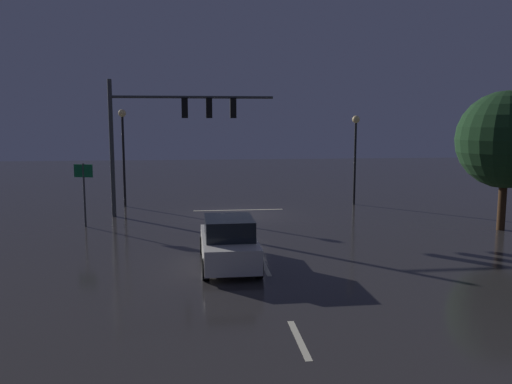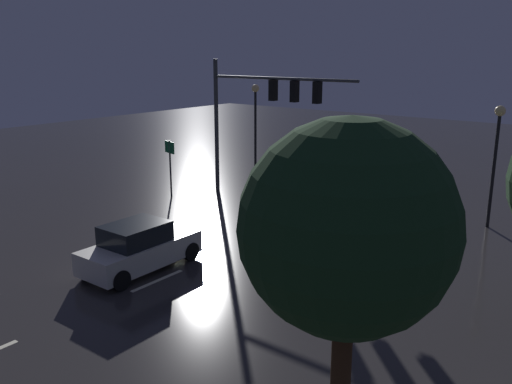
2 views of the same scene
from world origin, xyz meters
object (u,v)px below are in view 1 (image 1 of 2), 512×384
object	(u,v)px
street_lamp_left_kerb	(355,143)
street_lamp_right_kerb	(123,140)
route_sign	(84,181)
traffic_signal_assembly	(170,121)
car_approaching	(229,243)
tree_left_near	(506,140)

from	to	relation	value
street_lamp_left_kerb	street_lamp_right_kerb	size ratio (longest dim) A/B	0.94
route_sign	traffic_signal_assembly	bearing A→B (deg)	-146.37
car_approaching	street_lamp_left_kerb	size ratio (longest dim) A/B	0.84
street_lamp_right_kerb	route_sign	distance (m)	6.12
tree_left_near	street_lamp_left_kerb	bearing A→B (deg)	-60.23
street_lamp_left_kerb	route_sign	distance (m)	15.41
traffic_signal_assembly	route_sign	world-z (taller)	traffic_signal_assembly
car_approaching	tree_left_near	distance (m)	13.88
car_approaching	traffic_signal_assembly	bearing A→B (deg)	-76.66
street_lamp_right_kerb	route_sign	bearing A→B (deg)	79.65
traffic_signal_assembly	car_approaching	bearing A→B (deg)	103.34
street_lamp_left_kerb	route_sign	world-z (taller)	street_lamp_left_kerb
car_approaching	route_sign	bearing A→B (deg)	-49.58
street_lamp_left_kerb	street_lamp_right_kerb	xyz separation A→B (m)	(13.43, -0.77, 0.21)
car_approaching	street_lamp_right_kerb	xyz separation A→B (m)	(5.23, -13.17, 3.06)
car_approaching	route_sign	xyz separation A→B (m)	(6.29, -7.38, 1.35)
car_approaching	street_lamp_left_kerb	bearing A→B (deg)	-123.50
car_approaching	tree_left_near	xyz separation A→B (m)	(-12.70, -4.54, 3.29)
traffic_signal_assembly	route_sign	size ratio (longest dim) A/B	2.82
car_approaching	street_lamp_left_kerb	world-z (taller)	street_lamp_left_kerb
traffic_signal_assembly	street_lamp_left_kerb	distance (m)	10.92
tree_left_near	traffic_signal_assembly	bearing A→B (deg)	-19.88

